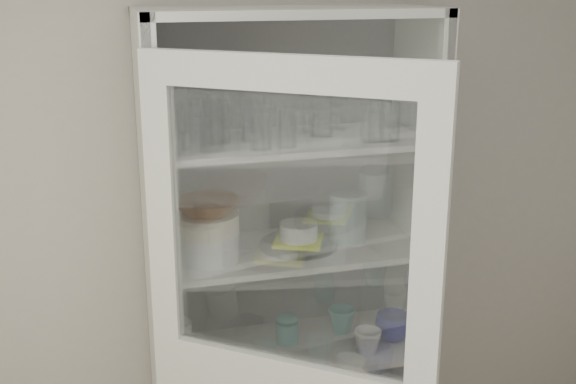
{
  "coord_description": "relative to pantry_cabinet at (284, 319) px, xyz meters",
  "views": [
    {
      "loc": [
        -0.46,
        -1.08,
        2.19
      ],
      "look_at": [
        0.2,
        1.27,
        1.46
      ],
      "focal_mm": 45.0,
      "sensor_mm": 36.0,
      "label": 1
    }
  ],
  "objects": [
    {
      "name": "plate_stack_back",
      "position": [
        -0.39,
        0.08,
        0.36
      ],
      "size": [
        0.19,
        0.19,
        0.08
      ],
      "primitive_type": "cylinder",
      "color": "white",
      "rests_on": "shelf_plates"
    },
    {
      "name": "mug_teal",
      "position": [
        0.23,
        -0.01,
        -0.03
      ],
      "size": [
        0.12,
        0.12,
        0.1
      ],
      "primitive_type": "imported",
      "rotation": [
        0.0,
        0.0,
        0.16
      ],
      "color": "#1B7474",
      "rests_on": "shelf_mugs"
    },
    {
      "name": "cream_bowl",
      "position": [
        -0.3,
        -0.11,
        0.45
      ],
      "size": [
        0.27,
        0.27,
        0.07
      ],
      "primitive_type": "cylinder",
      "rotation": [
        0.0,
        0.0,
        -0.32
      ],
      "color": "beige",
      "rests_on": "plate_stack_front"
    },
    {
      "name": "mug_white",
      "position": [
        0.26,
        -0.2,
        -0.03
      ],
      "size": [
        0.13,
        0.13,
        0.1
      ],
      "primitive_type": "imported",
      "rotation": [
        0.0,
        0.0,
        0.4
      ],
      "color": "white",
      "rests_on": "shelf_mugs"
    },
    {
      "name": "white_ramekin",
      "position": [
        0.04,
        -0.07,
        0.38
      ],
      "size": [
        0.14,
        0.14,
        0.06
      ],
      "primitive_type": "cylinder",
      "rotation": [
        0.0,
        0.0,
        0.01
      ],
      "color": "white",
      "rests_on": "yellow_trivet"
    },
    {
      "name": "mug_blue",
      "position": [
        0.4,
        -0.13,
        -0.03
      ],
      "size": [
        0.14,
        0.14,
        0.1
      ],
      "primitive_type": "imported",
      "rotation": [
        0.0,
        0.0,
        0.07
      ],
      "color": "navy",
      "rests_on": "shelf_mugs"
    },
    {
      "name": "tumbler_2",
      "position": [
        -0.13,
        -0.21,
        0.79
      ],
      "size": [
        0.08,
        0.08,
        0.14
      ],
      "primitive_type": "cylinder",
      "rotation": [
        0.0,
        0.0,
        0.16
      ],
      "color": "silver",
      "rests_on": "shelf_glass"
    },
    {
      "name": "tumbler_11",
      "position": [
        0.12,
        -0.07,
        0.8
      ],
      "size": [
        0.09,
        0.09,
        0.15
      ],
      "primitive_type": "cylinder",
      "rotation": [
        0.0,
        0.0,
        -0.29
      ],
      "color": "silver",
      "rests_on": "shelf_glass"
    },
    {
      "name": "yellow_trivet",
      "position": [
        0.04,
        -0.07,
        0.34
      ],
      "size": [
        0.22,
        0.22,
        0.01
      ],
      "primitive_type": "cube",
      "rotation": [
        0.0,
        0.0,
        -0.42
      ],
      "color": "yellow",
      "rests_on": "glass_platter"
    },
    {
      "name": "wall_back",
      "position": [
        -0.2,
        0.16,
        0.36
      ],
      "size": [
        3.6,
        0.02,
        2.6
      ],
      "primitive_type": "cube",
      "color": "beige",
      "rests_on": "ground"
    },
    {
      "name": "glass_platter",
      "position": [
        0.04,
        -0.07,
        0.33
      ],
      "size": [
        0.37,
        0.37,
        0.02
      ],
      "primitive_type": "cylinder",
      "rotation": [
        0.0,
        0.0,
        0.4
      ],
      "color": "silver",
      "rests_on": "shelf_plates"
    },
    {
      "name": "pantry_cabinet",
      "position": [
        0.0,
        0.0,
        0.0
      ],
      "size": [
        1.0,
        0.45,
        2.1
      ],
      "color": "silver",
      "rests_on": "floor"
    },
    {
      "name": "white_canister",
      "position": [
        -0.41,
        -0.02,
        -0.01
      ],
      "size": [
        0.12,
        0.12,
        0.13
      ],
      "primitive_type": "cylinder",
      "rotation": [
        0.0,
        0.0,
        0.07
      ],
      "color": "white",
      "rests_on": "shelf_mugs"
    },
    {
      "name": "tumbler_4",
      "position": [
        0.29,
        -0.19,
        0.8
      ],
      "size": [
        0.1,
        0.1,
        0.16
      ],
      "primitive_type": "cylinder",
      "rotation": [
        0.0,
        0.0,
        0.37
      ],
      "color": "silver",
      "rests_on": "shelf_glass"
    },
    {
      "name": "tumbler_0",
      "position": [
        -0.41,
        -0.19,
        0.79
      ],
      "size": [
        0.08,
        0.08,
        0.14
      ],
      "primitive_type": "cylinder",
      "rotation": [
        0.0,
        0.0,
        0.09
      ],
      "color": "silver",
      "rests_on": "shelf_glass"
    },
    {
      "name": "tumbler_5",
      "position": [
        0.32,
        -0.2,
        0.79
      ],
      "size": [
        0.08,
        0.08,
        0.13
      ],
      "primitive_type": "cylinder",
      "rotation": [
        0.0,
        0.0,
        -0.37
      ],
      "color": "silver",
      "rests_on": "shelf_glass"
    },
    {
      "name": "grey_bowl_stack",
      "position": [
        0.23,
        -0.06,
        0.41
      ],
      "size": [
        0.14,
        0.14,
        0.18
      ],
      "primitive_type": "cylinder",
      "color": "#9DB2B1",
      "rests_on": "shelf_plates"
    },
    {
      "name": "tumbler_1",
      "position": [
        -0.29,
        -0.18,
        0.79
      ],
      "size": [
        0.09,
        0.09,
        0.15
      ],
      "primitive_type": "cylinder",
      "rotation": [
        0.0,
        0.0,
        -0.33
      ],
      "color": "silver",
      "rests_on": "shelf_glass"
    },
    {
      "name": "measuring_cups",
      "position": [
        -0.32,
        -0.13,
        -0.06
      ],
      "size": [
        0.09,
        0.09,
        0.04
      ],
      "primitive_type": "cylinder",
      "color": "silver",
      "rests_on": "shelf_mugs"
    },
    {
      "name": "tumbler_6",
      "position": [
        0.25,
        -0.19,
        0.8
      ],
      "size": [
        0.1,
        0.1,
        0.15
      ],
      "primitive_type": "cylinder",
      "rotation": [
        0.0,
        0.0,
        -0.38
      ],
      "color": "silver",
      "rests_on": "shelf_glass"
    },
    {
      "name": "tumbler_8",
      "position": [
        -0.3,
        -0.05,
        0.8
      ],
      "size": [
        0.08,
        0.08,
        0.16
      ],
      "primitive_type": "cylinder",
      "rotation": [
        0.0,
        0.0,
        -0.0
      ],
      "color": "silver",
      "rests_on": "shelf_glass"
    },
    {
      "name": "goblet_1",
      "position": [
        -0.13,
        0.04,
        0.8
      ],
      "size": [
        0.07,
        0.07,
        0.16
      ],
      "primitive_type": null,
      "color": "silver",
      "rests_on": "shelf_glass"
    },
    {
      "name": "tumbler_3",
      "position": [
        -0.04,
        -0.2,
        0.78
      ],
      "size": [
        0.07,
        0.07,
        0.12
      ],
      "primitive_type": "cylinder",
      "rotation": [
        0.0,
        0.0,
        -0.1
      ],
      "color": "silver",
      "rests_on": "shelf_glass"
    },
    {
      "name": "teal_jar",
      "position": [
        0.0,
        -0.04,
        -0.03
      ],
      "size": [
        0.08,
        0.08,
        0.1
      ],
      "color": "#1B7474",
      "rests_on": "shelf_mugs"
    },
    {
      "name": "terracotta_bowl",
      "position": [
        -0.3,
        -0.11,
        0.51
      ],
      "size": [
        0.25,
        0.25,
        0.05
      ],
      "primitive_type": "imported",
      "rotation": [
        0.0,
        0.0,
        -0.2
      ],
      "color": "brown",
      "rests_on": "cream_bowl"
    },
    {
      "name": "tumbler_7",
      "position": [
        -0.27,
        -0.08,
        0.8
      ],
      "size": [
        0.1,
        0.1,
        0.15
      ],
      "primitive_type": "cylinder",
      "rotation": [
        0.0,
        0.0,
        0.42
      ],
      "color": "silver",
      "rests_on": "shelf_glass"
    },
    {
      "name": "tumbler_9",
      "position": [
        -0.24,
        -0.08,
        0.79
      ],
      "size": [
        0.07,
        0.07,
        0.14
      ],
      "primitive_type": "cylinder",
      "rotation": [
        0.0,
        0.0,
        0.02
      ],
      "color": "silver",
      "rests_on": "shelf_glass"
    },
    {
      "name": "goblet_2",
      "position": [
        0.08,
        0.02,
        0.8
      ],
      "size": [
        0.07,
        0.07,
        0.15
      ],
      "primitive_type": null,
      "color": "silver",
      "rests_on": "shelf_glass"
    },
    {
      "name": "goblet_3",
      "position": [
        0.21,
        0.02,
        0.81
      ],
      "size": [
        0.08,
        0.08,
        0.17
      ],
      "primitive_type": null,
      "color": "silver",
      "rests_on": "shelf_glass"
    },
    {
      "name": "goblet_0",
      "position": [
        -0.41,
        0.04,
        0.81
      ],
      "size": [
        0.08,
        0.08,
        0.19
      ],
      "primitive_type": null,
      "color": "silver",
      "rests_on": "shelf_glass"
    },
    {
      "name": "tumbler_10",
      "position": [
        -0.13,
        -0.08,
        0.8
      ],
      "size": [
        0.09,
        0.09,
        0.15
      ],
      "primitive_type": "cylinder",
      "rotation": [
        0.0,
        0.0,
        -0.24
      ],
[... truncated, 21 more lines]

